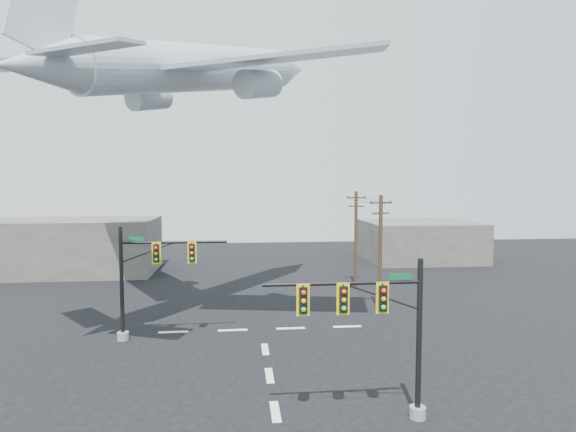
{
  "coord_description": "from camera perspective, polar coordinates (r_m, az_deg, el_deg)",
  "views": [
    {
      "loc": [
        -1.57,
        -20.55,
        10.14
      ],
      "look_at": [
        1.09,
        5.0,
        8.33
      ],
      "focal_mm": 30.0,
      "sensor_mm": 36.0,
      "label": 1
    }
  ],
  "objects": [
    {
      "name": "power_lines",
      "position": [
        42.59,
        9.37,
        1.82
      ],
      "size": [
        1.97,
        9.1,
        0.03
      ],
      "color": "black"
    },
    {
      "name": "ground",
      "position": [
        22.97,
        -1.52,
        -22.17
      ],
      "size": [
        120.0,
        120.0,
        0.0
      ],
      "primitive_type": "plane",
      "color": "black",
      "rests_on": "ground"
    },
    {
      "name": "lane_markings",
      "position": [
        27.84,
        -2.41,
        -17.32
      ],
      "size": [
        14.0,
        21.2,
        0.01
      ],
      "color": "white",
      "rests_on": "ground"
    },
    {
      "name": "building_left",
      "position": [
        58.96,
        -24.14,
        -3.28
      ],
      "size": [
        18.0,
        10.0,
        6.0
      ],
      "primitive_type": "cube",
      "color": "slate",
      "rests_on": "ground"
    },
    {
      "name": "utility_pole_b",
      "position": [
        47.3,
        8.04,
        -2.43
      ],
      "size": [
        1.83,
        0.67,
        9.27
      ],
      "rotation": [
        0.0,
        0.0,
        -0.3
      ],
      "color": "#422F1C",
      "rests_on": "ground"
    },
    {
      "name": "airliner",
      "position": [
        37.22,
        -10.29,
        16.75
      ],
      "size": [
        24.68,
        26.83,
        8.74
      ],
      "rotation": [
        0.0,
        -0.19,
        0.92
      ],
      "color": "#B2B7BE"
    },
    {
      "name": "signal_mast_near",
      "position": [
        21.11,
        10.95,
        -13.13
      ],
      "size": [
        7.02,
        0.76,
        6.94
      ],
      "color": "gray",
      "rests_on": "ground"
    },
    {
      "name": "building_right",
      "position": [
        65.42,
        15.25,
        -2.82
      ],
      "size": [
        14.0,
        12.0,
        5.0
      ],
      "primitive_type": "cube",
      "color": "slate",
      "rests_on": "ground"
    },
    {
      "name": "utility_pole_a",
      "position": [
        38.52,
        10.89,
        -4.04
      ],
      "size": [
        1.82,
        0.44,
        9.14
      ],
      "rotation": [
        0.0,
        0.0,
        0.17
      ],
      "color": "#422F1C",
      "rests_on": "ground"
    },
    {
      "name": "signal_mast_far",
      "position": [
        32.34,
        -16.62,
        -7.2
      ],
      "size": [
        7.07,
        0.81,
        7.34
      ],
      "color": "gray",
      "rests_on": "ground"
    }
  ]
}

